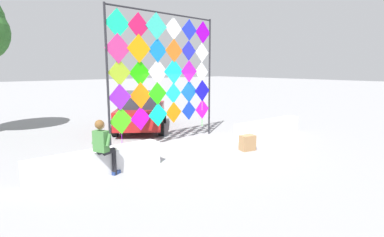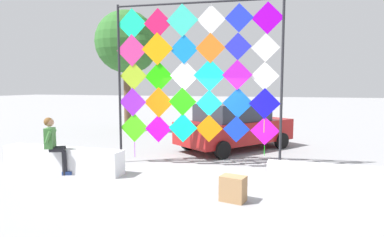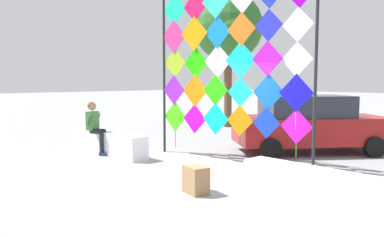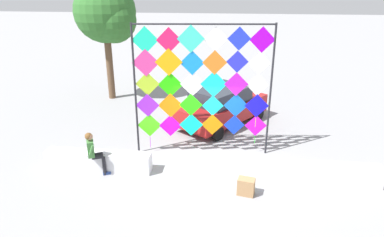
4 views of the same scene
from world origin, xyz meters
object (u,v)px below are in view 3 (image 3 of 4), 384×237
at_px(seated_vendor, 95,124).
at_px(tree_far_right, 230,30).
at_px(cardboard_box_large, 196,180).
at_px(kite_display_rack, 227,57).
at_px(parked_car, 309,124).

xyz_separation_m(seated_vendor, tree_far_right, (-1.93, 7.64, 3.40)).
relative_size(seated_vendor, cardboard_box_large, 2.92).
bearing_deg(cardboard_box_large, tree_far_right, 128.99).
distance_m(kite_display_rack, cardboard_box_large, 3.80).
bearing_deg(seated_vendor, cardboard_box_large, -6.85).
bearing_deg(kite_display_rack, tree_far_right, 131.72).
relative_size(kite_display_rack, cardboard_box_large, 9.19).
xyz_separation_m(kite_display_rack, cardboard_box_large, (1.55, -2.49, -2.41)).
distance_m(kite_display_rack, parked_car, 3.40).
bearing_deg(cardboard_box_large, parked_car, 99.52).
bearing_deg(cardboard_box_large, seated_vendor, 173.15).
height_order(seated_vendor, cardboard_box_large, seated_vendor).
xyz_separation_m(seated_vendor, parked_car, (3.83, 4.71, -0.03)).
bearing_deg(tree_far_right, kite_display_rack, -48.28).
xyz_separation_m(kite_display_rack, parked_car, (0.67, 2.79, -1.83)).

